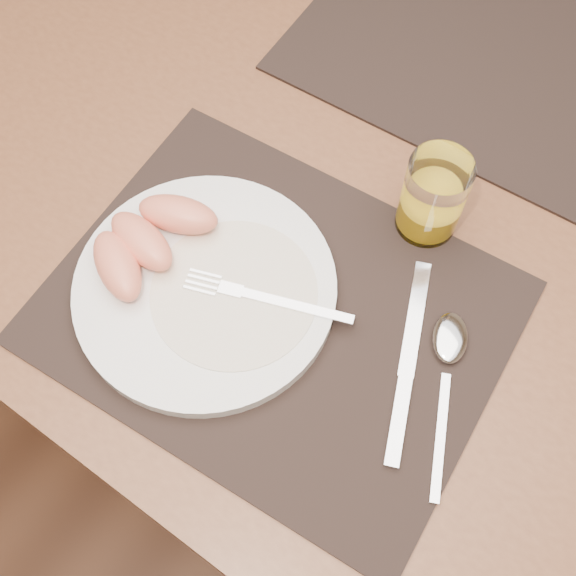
# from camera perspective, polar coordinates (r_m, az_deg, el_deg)

# --- Properties ---
(ground) EXTENTS (5.00, 5.00, 0.00)m
(ground) POSITION_cam_1_polar(r_m,az_deg,el_deg) (1.51, 3.92, -7.35)
(ground) COLOR brown
(ground) RESTS_ON ground
(table) EXTENTS (1.40, 0.90, 0.75)m
(table) POSITION_cam_1_polar(r_m,az_deg,el_deg) (0.91, 6.50, 6.66)
(table) COLOR brown
(table) RESTS_ON ground
(placemat_near) EXTENTS (0.47, 0.38, 0.00)m
(placemat_near) POSITION_cam_1_polar(r_m,az_deg,el_deg) (0.74, -0.95, -1.89)
(placemat_near) COLOR black
(placemat_near) RESTS_ON table
(placemat_far) EXTENTS (0.47, 0.37, 0.00)m
(placemat_far) POSITION_cam_1_polar(r_m,az_deg,el_deg) (0.98, 15.18, 17.59)
(placemat_far) COLOR black
(placemat_far) RESTS_ON table
(plate) EXTENTS (0.27, 0.27, 0.02)m
(plate) POSITION_cam_1_polar(r_m,az_deg,el_deg) (0.74, -6.55, -0.04)
(plate) COLOR white
(plate) RESTS_ON placemat_near
(plate_dressing) EXTENTS (0.17, 0.17, 0.00)m
(plate_dressing) POSITION_cam_1_polar(r_m,az_deg,el_deg) (0.73, -4.30, -0.37)
(plate_dressing) COLOR white
(plate_dressing) RESTS_ON plate
(fork) EXTENTS (0.17, 0.07, 0.00)m
(fork) POSITION_cam_1_polar(r_m,az_deg,el_deg) (0.73, -2.72, -0.58)
(fork) COLOR silver
(fork) RESTS_ON plate
(knife) EXTENTS (0.10, 0.21, 0.01)m
(knife) POSITION_cam_1_polar(r_m,az_deg,el_deg) (0.72, 9.27, -6.91)
(knife) COLOR silver
(knife) RESTS_ON placemat_near
(spoon) EXTENTS (0.10, 0.18, 0.01)m
(spoon) POSITION_cam_1_polar(r_m,az_deg,el_deg) (0.73, 12.58, -4.94)
(spoon) COLOR silver
(spoon) RESTS_ON placemat_near
(juice_glass) EXTENTS (0.07, 0.07, 0.10)m
(juice_glass) POSITION_cam_1_polar(r_m,az_deg,el_deg) (0.77, 11.33, 6.88)
(juice_glass) COLOR white
(juice_glass) RESTS_ON placemat_near
(grapefruit_wedges) EXTENTS (0.11, 0.16, 0.03)m
(grapefruit_wedges) POSITION_cam_1_polar(r_m,az_deg,el_deg) (0.75, -11.15, 3.74)
(grapefruit_wedges) COLOR #EB8160
(grapefruit_wedges) RESTS_ON plate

